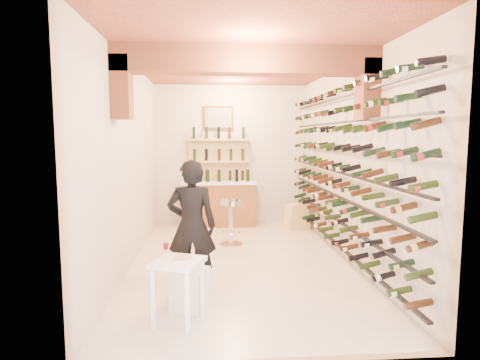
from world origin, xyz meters
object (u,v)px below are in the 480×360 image
(white_stool, at_px, (190,289))
(chrome_barstool, at_px, (231,219))
(person, at_px, (192,226))
(crate_lower, at_px, (297,222))
(tasting_table, at_px, (178,271))
(wine_rack, at_px, (335,166))
(back_counter, at_px, (219,202))

(white_stool, relative_size, chrome_barstool, 0.55)
(person, height_order, crate_lower, person)
(white_stool, height_order, chrome_barstool, chrome_barstool)
(tasting_table, height_order, white_stool, tasting_table)
(wine_rack, relative_size, crate_lower, 11.57)
(person, bearing_deg, back_counter, -94.61)
(chrome_barstool, bearing_deg, crate_lower, 39.67)
(person, bearing_deg, wine_rack, -149.84)
(tasting_table, xyz_separation_m, white_stool, (0.11, 0.37, -0.34))
(tasting_table, distance_m, white_stool, 0.52)
(white_stool, distance_m, chrome_barstool, 2.79)
(wine_rack, distance_m, crate_lower, 2.61)
(back_counter, bearing_deg, crate_lower, -14.77)
(wine_rack, relative_size, tasting_table, 6.63)
(chrome_barstool, relative_size, crate_lower, 1.73)
(crate_lower, bearing_deg, white_stool, -118.46)
(wine_rack, bearing_deg, chrome_barstool, 150.35)
(white_stool, xyz_separation_m, crate_lower, (2.15, 3.96, -0.09))
(person, height_order, chrome_barstool, person)
(back_counter, xyz_separation_m, person, (-0.44, -3.87, 0.34))
(wine_rack, height_order, white_stool, wine_rack)
(tasting_table, height_order, chrome_barstool, tasting_table)
(back_counter, relative_size, chrome_barstool, 1.99)
(back_counter, bearing_deg, tasting_table, -96.62)
(tasting_table, distance_m, person, 0.97)
(tasting_table, bearing_deg, white_stool, 95.69)
(crate_lower, bearing_deg, chrome_barstool, -140.33)
(wine_rack, relative_size, back_counter, 3.35)
(tasting_table, bearing_deg, person, 104.77)
(chrome_barstool, bearing_deg, tasting_table, -103.45)
(white_stool, bearing_deg, wine_rack, 37.72)
(white_stool, bearing_deg, crate_lower, 61.54)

